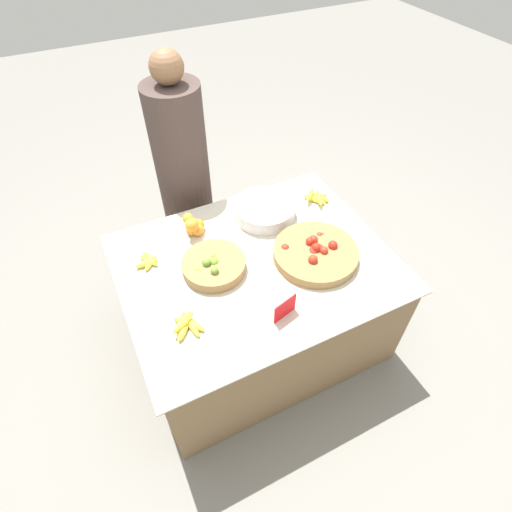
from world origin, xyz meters
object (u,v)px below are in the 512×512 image
(tomato_basket, at_px, (316,253))
(vendor_person, at_px, (184,180))
(metal_bowl, at_px, (264,210))
(lime_bowl, at_px, (214,265))
(price_sign, at_px, (285,309))

(tomato_basket, relative_size, vendor_person, 0.30)
(metal_bowl, bearing_deg, lime_bowl, -148.17)
(metal_bowl, height_order, price_sign, price_sign)
(tomato_basket, distance_m, metal_bowl, 0.45)
(metal_bowl, height_order, vendor_person, vendor_person)
(tomato_basket, bearing_deg, lime_bowl, 163.66)
(vendor_person, bearing_deg, lime_bowl, -98.06)
(lime_bowl, distance_m, vendor_person, 0.84)
(metal_bowl, distance_m, price_sign, 0.75)
(metal_bowl, xyz_separation_m, price_sign, (-0.25, -0.71, 0.02))
(lime_bowl, distance_m, metal_bowl, 0.52)
(lime_bowl, xyz_separation_m, price_sign, (0.20, -0.43, 0.03))
(tomato_basket, height_order, price_sign, price_sign)
(tomato_basket, relative_size, metal_bowl, 1.26)
(lime_bowl, xyz_separation_m, vendor_person, (0.12, 0.83, -0.02))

